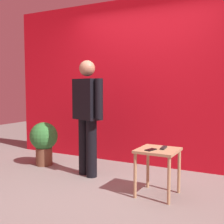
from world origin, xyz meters
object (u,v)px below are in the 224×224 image
object	(u,v)px
standing_person	(87,112)
tv_remote	(164,148)
cell_phone	(151,150)
side_table	(158,157)
potted_plant	(44,140)

from	to	relation	value
standing_person	tv_remote	size ratio (longest dim) A/B	9.47
standing_person	cell_phone	distance (m)	1.19
tv_remote	standing_person	bearing A→B (deg)	164.32
side_table	tv_remote	xyz separation A→B (m)	(0.05, 0.05, 0.11)
side_table	tv_remote	size ratio (longest dim) A/B	3.18
side_table	cell_phone	distance (m)	0.15
cell_phone	tv_remote	size ratio (longest dim) A/B	0.85
standing_person	cell_phone	bearing A→B (deg)	-18.55
standing_person	side_table	xyz separation A→B (m)	(1.13, -0.27, -0.46)
tv_remote	potted_plant	bearing A→B (deg)	165.29
cell_phone	tv_remote	bearing A→B (deg)	70.70
side_table	standing_person	bearing A→B (deg)	166.60
standing_person	side_table	world-z (taller)	standing_person
side_table	tv_remote	bearing A→B (deg)	47.66
standing_person	side_table	size ratio (longest dim) A/B	2.97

